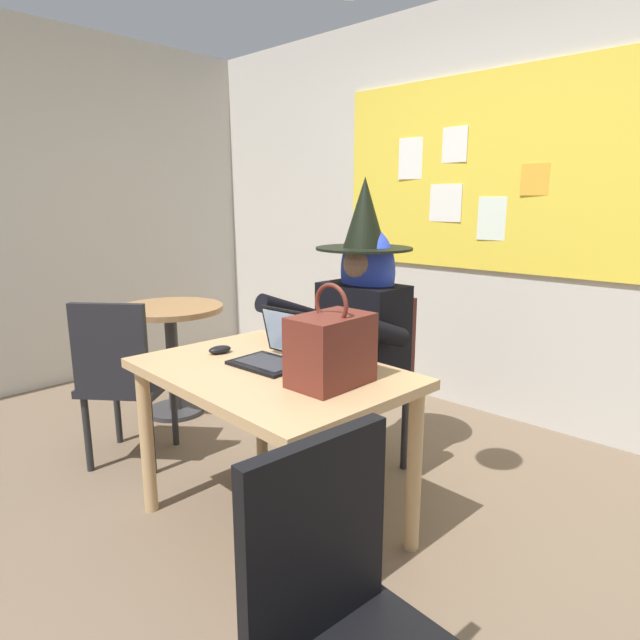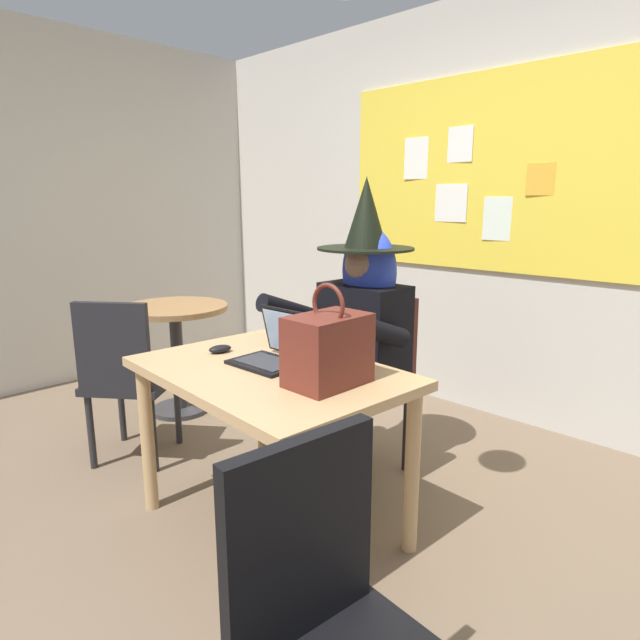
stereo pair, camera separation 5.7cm
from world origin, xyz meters
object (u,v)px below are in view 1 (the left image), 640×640
(chair_at_desk, at_px, (369,372))
(chair_spare_by_window, at_px, (122,374))
(laptop, at_px, (276,351))
(person_costumed, at_px, (355,320))
(side_table_round, at_px, (171,336))
(computer_mouse, at_px, (220,350))
(chair_extra_corner, at_px, (352,637))
(handbag, at_px, (331,349))
(desk_main, at_px, (271,392))

(chair_at_desk, relative_size, chair_spare_by_window, 1.01)
(laptop, bearing_deg, person_costumed, 91.21)
(side_table_round, height_order, chair_spare_by_window, chair_spare_by_window)
(computer_mouse, xyz_separation_m, chair_extra_corner, (1.31, -0.65, -0.22))
(chair_spare_by_window, bearing_deg, chair_extra_corner, -142.63)
(handbag, height_order, chair_spare_by_window, handbag)
(desk_main, relative_size, chair_at_desk, 1.26)
(laptop, xyz_separation_m, chair_extra_corner, (1.02, -0.72, -0.26))
(handbag, relative_size, chair_spare_by_window, 0.42)
(laptop, relative_size, computer_mouse, 2.89)
(chair_spare_by_window, xyz_separation_m, chair_extra_corner, (1.98, -0.51, 0.01))
(desk_main, distance_m, person_costumed, 0.65)
(person_costumed, bearing_deg, laptop, 5.07)
(chair_at_desk, height_order, chair_spare_by_window, chair_at_desk)
(chair_at_desk, relative_size, chair_extra_corner, 1.00)
(desk_main, distance_m, side_table_round, 1.51)
(chair_at_desk, distance_m, laptop, 0.72)
(person_costumed, bearing_deg, chair_spare_by_window, -48.75)
(person_costumed, distance_m, chair_spare_by_window, 1.24)
(desk_main, distance_m, chair_extra_corner, 1.18)
(side_table_round, bearing_deg, handbag, -12.69)
(desk_main, bearing_deg, chair_extra_corner, -33.82)
(chair_spare_by_window, height_order, chair_extra_corner, chair_extra_corner)
(chair_spare_by_window, bearing_deg, desk_main, -119.90)
(chair_at_desk, bearing_deg, chair_extra_corner, 38.59)
(handbag, xyz_separation_m, side_table_round, (-1.75, 0.39, -0.33))
(chair_at_desk, xyz_separation_m, person_costumed, (-0.00, -0.12, 0.30))
(computer_mouse, bearing_deg, desk_main, 13.18)
(computer_mouse, bearing_deg, handbag, 15.02)
(desk_main, bearing_deg, side_table_round, 163.74)
(desk_main, bearing_deg, chair_spare_by_window, -171.75)
(side_table_round, relative_size, chair_spare_by_window, 0.81)
(computer_mouse, xyz_separation_m, side_table_round, (-1.11, 0.43, -0.21))
(handbag, height_order, chair_extra_corner, handbag)
(desk_main, xyz_separation_m, chair_extra_corner, (0.98, -0.65, -0.11))
(person_costumed, xyz_separation_m, chair_spare_by_window, (-0.93, -0.76, -0.31))
(computer_mouse, bearing_deg, chair_spare_by_window, -156.54)
(person_costumed, distance_m, chair_extra_corner, 1.68)
(chair_extra_corner, bearing_deg, laptop, 150.28)
(laptop, distance_m, chair_spare_by_window, 1.02)
(chair_at_desk, bearing_deg, computer_mouse, -17.54)
(person_costumed, relative_size, chair_extra_corner, 1.64)
(laptop, bearing_deg, desk_main, -61.65)
(chair_spare_by_window, bearing_deg, chair_at_desk, -84.66)
(laptop, distance_m, side_table_round, 1.47)
(desk_main, bearing_deg, person_costumed, 96.53)
(person_costumed, xyz_separation_m, computer_mouse, (-0.26, -0.63, -0.07))
(person_costumed, height_order, computer_mouse, person_costumed)
(desk_main, bearing_deg, handbag, 5.12)
(desk_main, height_order, laptop, laptop)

